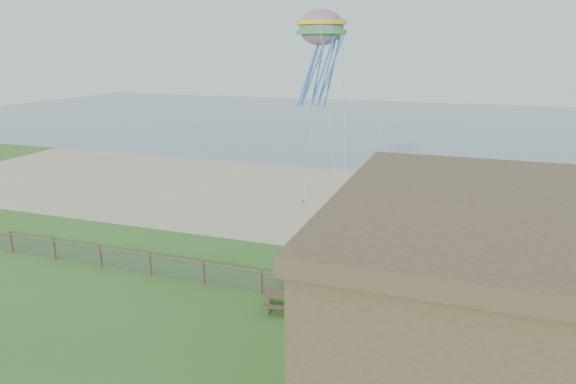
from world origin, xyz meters
name	(u,v)px	position (x,y,z in m)	size (l,w,h in m)	color
ground	(197,366)	(0.00, 0.00, 0.00)	(160.00, 160.00, 0.00)	#326121
sand_beach	(342,201)	(0.00, 22.00, 0.00)	(72.00, 20.00, 0.02)	tan
ocean	(410,124)	(0.00, 66.00, 0.00)	(160.00, 68.00, 0.02)	slate
chainlink_fence	(261,283)	(0.00, 6.00, 0.55)	(36.20, 0.20, 1.25)	brown
picnic_table	(287,301)	(1.65, 5.00, 0.42)	(1.97, 1.49, 0.83)	brown
octopus_kite	(321,56)	(-0.57, 17.48, 10.57)	(3.14, 2.22, 6.46)	#FF5628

